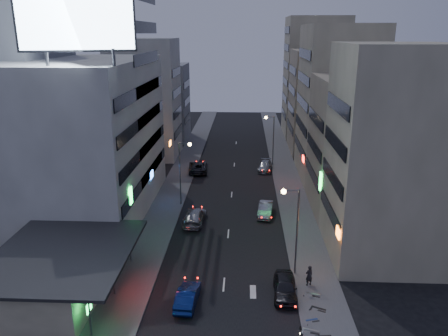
# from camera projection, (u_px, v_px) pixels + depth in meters

# --- Properties ---
(ground) EXTENTS (180.00, 180.00, 0.00)m
(ground) POSITION_uv_depth(u_px,v_px,m) (221.00, 313.00, 33.89)
(ground) COLOR black
(ground) RESTS_ON ground
(sidewalk_left) EXTENTS (4.00, 120.00, 0.12)m
(sidewalk_left) POSITION_uv_depth(u_px,v_px,m) (177.00, 183.00, 62.86)
(sidewalk_left) COLOR #4C4C4F
(sidewalk_left) RESTS_ON ground
(sidewalk_right) EXTENTS (4.00, 120.00, 0.12)m
(sidewalk_right) POSITION_uv_depth(u_px,v_px,m) (289.00, 185.00, 62.14)
(sidewalk_right) COLOR #4C4C4F
(sidewalk_right) RESTS_ON ground
(food_court) EXTENTS (11.00, 13.00, 3.88)m
(food_court) POSITION_uv_depth(u_px,v_px,m) (54.00, 272.00, 35.85)
(food_court) COLOR #BEB294
(food_court) RESTS_ON ground
(white_building) EXTENTS (14.00, 24.00, 18.00)m
(white_building) POSITION_uv_depth(u_px,v_px,m) (86.00, 138.00, 51.08)
(white_building) COLOR silver
(white_building) RESTS_ON ground
(grey_tower) EXTENTS (10.00, 14.00, 34.00)m
(grey_tower) POSITION_uv_depth(u_px,v_px,m) (14.00, 66.00, 51.99)
(grey_tower) COLOR gray
(grey_tower) RESTS_ON ground
(shophouse_near) EXTENTS (10.00, 11.00, 20.00)m
(shophouse_near) POSITION_uv_depth(u_px,v_px,m) (389.00, 155.00, 40.27)
(shophouse_near) COLOR #BEB294
(shophouse_near) RESTS_ON ground
(shophouse_mid) EXTENTS (11.00, 12.00, 16.00)m
(shophouse_mid) POSITION_uv_depth(u_px,v_px,m) (361.00, 146.00, 51.81)
(shophouse_mid) COLOR tan
(shophouse_mid) RESTS_ON ground
(shophouse_far) EXTENTS (10.00, 14.00, 22.00)m
(shophouse_far) POSITION_uv_depth(u_px,v_px,m) (337.00, 104.00, 63.35)
(shophouse_far) COLOR #BEB294
(shophouse_far) RESTS_ON ground
(far_left_a) EXTENTS (11.00, 10.00, 20.00)m
(far_left_a) POSITION_uv_depth(u_px,v_px,m) (145.00, 99.00, 74.57)
(far_left_a) COLOR silver
(far_left_a) RESTS_ON ground
(far_left_b) EXTENTS (12.00, 10.00, 15.00)m
(far_left_b) POSITION_uv_depth(u_px,v_px,m) (157.00, 102.00, 87.74)
(far_left_b) COLOR gray
(far_left_b) RESTS_ON ground
(far_right_a) EXTENTS (11.00, 12.00, 18.00)m
(far_right_a) POSITION_uv_depth(u_px,v_px,m) (322.00, 102.00, 78.23)
(far_right_a) COLOR tan
(far_right_a) RESTS_ON ground
(far_right_b) EXTENTS (12.00, 12.00, 24.00)m
(far_right_b) POSITION_uv_depth(u_px,v_px,m) (314.00, 77.00, 90.68)
(far_right_b) COLOR #BEB294
(far_right_b) RESTS_ON ground
(billboard) EXTENTS (9.52, 3.75, 6.20)m
(billboard) POSITION_uv_depth(u_px,v_px,m) (77.00, 23.00, 37.59)
(billboard) COLOR #595B60
(billboard) RESTS_ON white_building
(street_lamp_right_near) EXTENTS (1.60, 0.44, 8.02)m
(street_lamp_right_near) POSITION_uv_depth(u_px,v_px,m) (293.00, 219.00, 37.76)
(street_lamp_right_near) COLOR #595B60
(street_lamp_right_near) RESTS_ON sidewalk_right
(street_lamp_left) EXTENTS (1.60, 0.44, 8.02)m
(street_lamp_left) POSITION_uv_depth(u_px,v_px,m) (183.00, 164.00, 53.56)
(street_lamp_left) COLOR #595B60
(street_lamp_left) RESTS_ON sidewalk_left
(street_lamp_right_far) EXTENTS (1.60, 0.44, 8.02)m
(street_lamp_right_far) POSITION_uv_depth(u_px,v_px,m) (271.00, 133.00, 70.20)
(street_lamp_right_far) COLOR #595B60
(street_lamp_right_far) RESTS_ON sidewalk_right
(parked_car_right_near) EXTENTS (2.03, 4.71, 1.58)m
(parked_car_right_near) POSITION_uv_depth(u_px,v_px,m) (285.00, 287.00, 35.92)
(parked_car_right_near) COLOR black
(parked_car_right_near) RESTS_ON ground
(parked_car_right_mid) EXTENTS (2.20, 4.74, 1.50)m
(parked_car_right_mid) POSITION_uv_depth(u_px,v_px,m) (265.00, 209.00, 51.84)
(parked_car_right_mid) COLOR #9D9EA5
(parked_car_right_mid) RESTS_ON ground
(parked_car_left) EXTENTS (3.29, 6.15, 1.64)m
(parked_car_left) POSITION_uv_depth(u_px,v_px,m) (198.00, 167.00, 68.09)
(parked_car_left) COLOR black
(parked_car_left) RESTS_ON ground
(parked_car_right_far) EXTENTS (2.59, 5.15, 1.43)m
(parked_car_right_far) POSITION_uv_depth(u_px,v_px,m) (265.00, 166.00, 68.73)
(parked_car_right_far) COLOR gray
(parked_car_right_far) RESTS_ON ground
(road_car_blue) EXTENTS (1.80, 4.45, 1.44)m
(road_car_blue) POSITION_uv_depth(u_px,v_px,m) (188.00, 296.00, 34.79)
(road_car_blue) COLOR navy
(road_car_blue) RESTS_ON ground
(road_car_silver) EXTENTS (2.50, 5.61, 1.60)m
(road_car_silver) POSITION_uv_depth(u_px,v_px,m) (195.00, 216.00, 49.74)
(road_car_silver) COLOR #929499
(road_car_silver) RESTS_ON ground
(person) EXTENTS (0.79, 0.68, 1.83)m
(person) POSITION_uv_depth(u_px,v_px,m) (309.00, 275.00, 37.16)
(person) COLOR black
(person) RESTS_ON sidewalk_right
(scooter_black_a) EXTENTS (0.80, 1.80, 1.06)m
(scooter_black_a) POSITION_uv_depth(u_px,v_px,m) (332.00, 328.00, 31.09)
(scooter_black_a) COLOR black
(scooter_black_a) RESTS_ON sidewalk_right
(scooter_silver_a) EXTENTS (1.13, 1.96, 1.14)m
(scooter_silver_a) POSITION_uv_depth(u_px,v_px,m) (321.00, 324.00, 31.47)
(scooter_silver_a) COLOR #A3A6AB
(scooter_silver_a) RESTS_ON sidewalk_right
(scooter_blue) EXTENTS (0.97, 1.71, 0.99)m
(scooter_blue) POSITION_uv_depth(u_px,v_px,m) (318.00, 312.00, 32.95)
(scooter_blue) COLOR navy
(scooter_blue) RESTS_ON sidewalk_right
(scooter_black_b) EXTENTS (1.27, 1.85, 1.08)m
(scooter_black_b) POSITION_uv_depth(u_px,v_px,m) (327.00, 304.00, 33.93)
(scooter_black_b) COLOR black
(scooter_black_b) RESTS_ON sidewalk_right
(scooter_silver_b) EXTENTS (1.26, 1.95, 1.13)m
(scooter_silver_b) POSITION_uv_depth(u_px,v_px,m) (321.00, 289.00, 35.84)
(scooter_silver_b) COLOR #A4A5AC
(scooter_silver_b) RESTS_ON sidewalk_right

